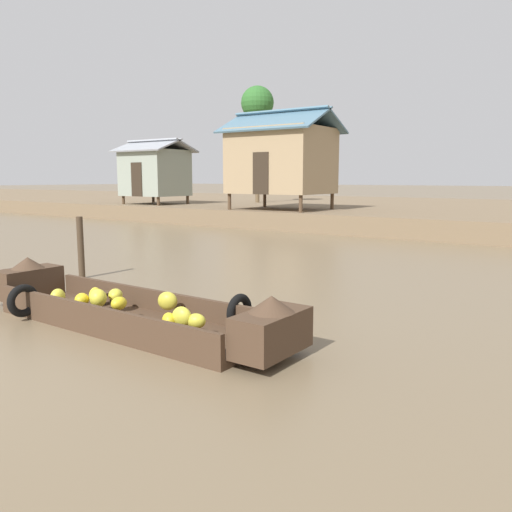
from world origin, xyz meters
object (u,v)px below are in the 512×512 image
(stilt_house_mid_left, at_px, (281,160))
(mooring_post, at_px, (81,248))
(stilt_house_left, at_px, (155,172))
(banana_boat, at_px, (126,309))
(palm_tree_near, at_px, (257,105))

(stilt_house_mid_left, relative_size, mooring_post, 3.55)
(stilt_house_left, relative_size, mooring_post, 2.79)
(banana_boat, xyz_separation_m, stilt_house_mid_left, (-6.87, 15.21, 2.77))
(stilt_house_mid_left, xyz_separation_m, mooring_post, (3.11, -13.21, -2.35))
(mooring_post, bearing_deg, palm_tree_near, 113.56)
(palm_tree_near, bearing_deg, stilt_house_mid_left, -46.34)
(banana_boat, bearing_deg, palm_tree_near, 120.03)
(stilt_house_left, relative_size, stilt_house_mid_left, 0.79)
(banana_boat, relative_size, palm_tree_near, 0.86)
(stilt_house_left, bearing_deg, mooring_post, -49.44)
(palm_tree_near, distance_m, mooring_post, 20.78)
(stilt_house_left, height_order, mooring_post, stilt_house_left)
(banana_boat, distance_m, palm_tree_near, 24.26)
(stilt_house_left, bearing_deg, palm_tree_near, 52.80)
(banana_boat, bearing_deg, stilt_house_mid_left, 114.30)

